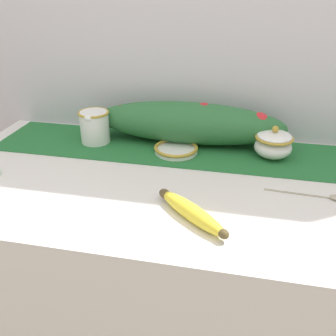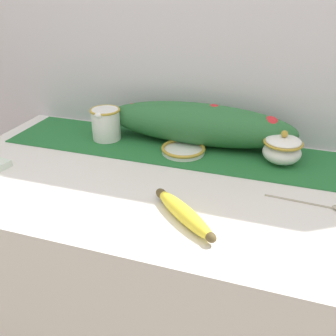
{
  "view_description": "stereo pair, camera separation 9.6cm",
  "coord_description": "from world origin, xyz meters",
  "px_view_note": "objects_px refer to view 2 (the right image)",
  "views": [
    {
      "loc": [
        0.17,
        -0.86,
        1.43
      ],
      "look_at": [
        -0.01,
        -0.03,
        0.99
      ],
      "focal_mm": 40.0,
      "sensor_mm": 36.0,
      "label": 1
    },
    {
      "loc": [
        0.26,
        -0.84,
        1.43
      ],
      "look_at": [
        -0.01,
        -0.03,
        0.99
      ],
      "focal_mm": 40.0,
      "sensor_mm": 36.0,
      "label": 2
    }
  ],
  "objects_px": {
    "sugar_bowl": "(282,149)",
    "cream_pitcher": "(106,123)",
    "small_dish": "(183,150)",
    "banana": "(184,213)",
    "spoon": "(331,207)"
  },
  "relations": [
    {
      "from": "cream_pitcher",
      "to": "spoon",
      "type": "height_order",
      "value": "cream_pitcher"
    },
    {
      "from": "banana",
      "to": "spoon",
      "type": "height_order",
      "value": "banana"
    },
    {
      "from": "small_dish",
      "to": "spoon",
      "type": "bearing_deg",
      "value": -23.41
    },
    {
      "from": "sugar_bowl",
      "to": "banana",
      "type": "xyz_separation_m",
      "value": [
        -0.19,
        -0.36,
        -0.03
      ]
    },
    {
      "from": "banana",
      "to": "cream_pitcher",
      "type": "bearing_deg",
      "value": 135.52
    },
    {
      "from": "sugar_bowl",
      "to": "banana",
      "type": "height_order",
      "value": "sugar_bowl"
    },
    {
      "from": "sugar_bowl",
      "to": "cream_pitcher",
      "type": "bearing_deg",
      "value": 179.85
    },
    {
      "from": "cream_pitcher",
      "to": "banana",
      "type": "xyz_separation_m",
      "value": [
        0.37,
        -0.37,
        -0.04
      ]
    },
    {
      "from": "spoon",
      "to": "small_dish",
      "type": "bearing_deg",
      "value": 160.27
    },
    {
      "from": "sugar_bowl",
      "to": "small_dish",
      "type": "relative_size",
      "value": 0.83
    },
    {
      "from": "spoon",
      "to": "banana",
      "type": "bearing_deg",
      "value": -150.1
    },
    {
      "from": "small_dish",
      "to": "cream_pitcher",
      "type": "bearing_deg",
      "value": 174.15
    },
    {
      "from": "sugar_bowl",
      "to": "small_dish",
      "type": "distance_m",
      "value": 0.29
    },
    {
      "from": "small_dish",
      "to": "spoon",
      "type": "height_order",
      "value": "small_dish"
    },
    {
      "from": "sugar_bowl",
      "to": "banana",
      "type": "distance_m",
      "value": 0.41
    }
  ]
}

